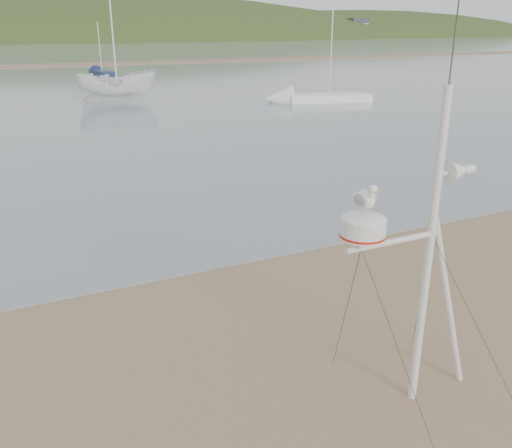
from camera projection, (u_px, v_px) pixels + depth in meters
name	position (u px, v px, depth m)	size (l,w,h in m)	color
ground	(114.00, 439.00, 6.57)	(560.00, 560.00, 0.00)	#7D6148
hill_ridge	(38.00, 91.00, 219.15)	(620.00, 180.00, 80.00)	#283A17
mast_rig	(420.00, 321.00, 6.84)	(2.22, 2.37, 5.00)	silver
boat_white	(115.00, 61.00, 34.86)	(1.96, 2.01, 5.22)	white
sailboat_blue_far	(98.00, 72.00, 55.57)	(2.10, 5.67, 5.56)	#132245
sailboat_white_near	(301.00, 98.00, 35.36)	(7.34, 3.66, 7.09)	white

